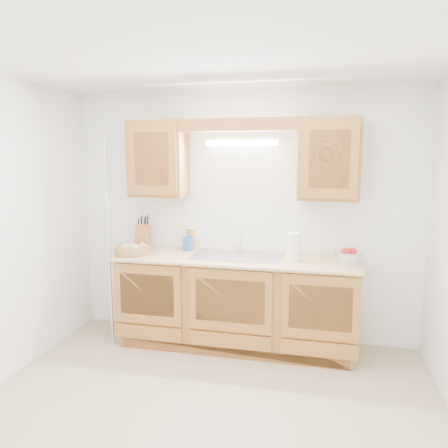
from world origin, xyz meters
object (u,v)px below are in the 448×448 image
(fruit_basket, at_px, (132,249))
(paper_towel, at_px, (294,247))
(knife_block, at_px, (143,236))
(apple_bowl, at_px, (348,256))

(fruit_basket, relative_size, paper_towel, 1.35)
(knife_block, bearing_deg, fruit_basket, -95.55)
(knife_block, xyz_separation_m, apple_bowl, (2.06, -0.14, -0.07))
(paper_towel, bearing_deg, fruit_basket, -176.70)
(knife_block, bearing_deg, paper_towel, -11.76)
(knife_block, height_order, apple_bowl, knife_block)
(fruit_basket, bearing_deg, apple_bowl, 3.39)
(fruit_basket, height_order, paper_towel, paper_towel)
(knife_block, distance_m, apple_bowl, 2.07)
(fruit_basket, distance_m, knife_block, 0.27)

